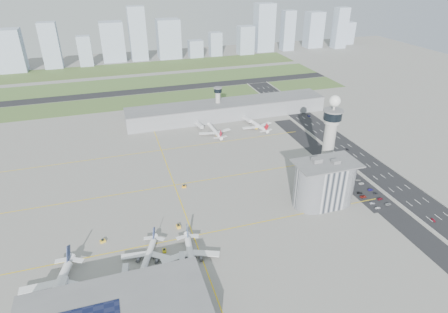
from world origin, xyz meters
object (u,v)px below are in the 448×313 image
object	(u,v)px
admin_building	(324,183)
tug_4	(218,135)
car_lot_9	(371,190)
car_lot_7	(380,199)
airplane_near_c	(190,253)
tug_0	(103,241)
car_hw_0	(433,220)
tug_3	(184,186)
car_lot_8	(376,193)
airplane_near_a	(56,285)
car_lot_3	(360,193)
airplane_far_b	(257,123)
car_lot_1	(372,203)
car_lot_2	(363,197)
tug_5	(256,128)
airplane_far_a	(215,129)
jet_bridge_near_1	(124,287)
jet_bridge_far_1	(244,118)
car_lot_10	(361,183)
car_hw_2	(309,116)
car_hw_4	(273,99)
tug_2	(178,226)
jet_bridge_far_0	(196,124)
car_lot_5	(346,181)
car_hw_1	(347,149)
control_tower	(330,135)
secondary_tower	(218,100)
car_lot_4	(350,186)
airplane_near_b	(147,254)
tug_1	(164,250)
car_lot_11	(358,180)
jet_bridge_near_2	(183,274)

from	to	relation	value
admin_building	tug_4	world-z (taller)	admin_building
car_lot_9	car_lot_7	bearing A→B (deg)	171.25
airplane_near_c	tug_0	world-z (taller)	airplane_near_c
car_lot_7	car_hw_0	xyz separation A→B (m)	(16.60, -30.41, -0.02)
tug_3	car_lot_8	xyz separation A→B (m)	(127.86, -49.45, -0.34)
airplane_near_a	car_lot_3	world-z (taller)	airplane_near_a
airplane_far_b	car_lot_1	xyz separation A→B (m)	(25.82, -144.67, -4.83)
car_lot_3	car_lot_2	bearing A→B (deg)	-179.92
tug_5	car_lot_8	xyz separation A→B (m)	(37.42, -133.35, -0.39)
airplane_far_a	tug_3	bearing A→B (deg)	147.66
admin_building	jet_bridge_near_1	size ratio (longest dim) A/B	3.00
jet_bridge_far_1	admin_building	bearing A→B (deg)	-10.00
airplane_far_b	tug_5	xyz separation A→B (m)	(-1.34, -1.52, -4.46)
tug_0	tug_3	bearing A→B (deg)	-68.58
car_lot_10	car_hw_2	size ratio (longest dim) A/B	1.08
admin_building	jet_bridge_near_1	xyz separation A→B (m)	(-134.99, -39.00, -12.45)
tug_0	car_hw_4	bearing A→B (deg)	-60.67
tug_2	tug_4	size ratio (longest dim) A/B	0.98
admin_building	car_hw_2	size ratio (longest dim) A/B	10.48
jet_bridge_near_1	jet_bridge_far_0	distance (m)	210.89
tug_5	car_lot_9	world-z (taller)	tug_5
admin_building	airplane_far_b	bearing A→B (deg)	87.43
tug_2	car_lot_5	xyz separation A→B (m)	(130.35, 15.41, -0.31)
car_lot_2	car_hw_4	bearing A→B (deg)	-8.18
car_hw_2	car_lot_7	bearing A→B (deg)	-100.13
airplane_far_b	car_hw_1	bearing A→B (deg)	-150.22
tug_0	car_lot_2	distance (m)	175.04
tug_2	car_lot_3	distance (m)	130.49
control_tower	tug_4	xyz separation A→B (m)	(-56.25, 96.11, -34.06)
secondary_tower	jet_bridge_near_1	bearing A→B (deg)	-118.17
admin_building	car_lot_5	size ratio (longest dim) A/B	10.75
airplane_far_a	tug_3	distance (m)	97.11
car_lot_10	car_hw_4	bearing A→B (deg)	-6.34
jet_bridge_far_1	car_lot_4	bearing A→B (deg)	1.94
airplane_near_b	car_lot_2	distance (m)	152.63
tug_1	tug_3	distance (m)	67.95
jet_bridge_far_0	car_hw_4	size ratio (longest dim) A/B	3.71
tug_3	car_hw_0	world-z (taller)	tug_3
airplane_near_c	tug_5	xyz separation A→B (m)	(102.85, 158.81, -4.49)
admin_building	tug_3	size ratio (longest dim) A/B	13.70
tug_2	car_lot_9	world-z (taller)	tug_2
control_tower	airplane_far_b	bearing A→B (deg)	97.82
car_lot_9	car_lot_8	bearing A→B (deg)	-175.41
airplane_near_a	airplane_near_b	size ratio (longest dim) A/B	1.26
admin_building	car_lot_11	bearing A→B (deg)	22.06
car_lot_5	car_lot_9	distance (m)	18.85
car_lot_10	jet_bridge_near_2	bearing A→B (deg)	107.48
airplane_near_c	car_lot_2	world-z (taller)	airplane_near_c
jet_bridge_far_0	tug_5	size ratio (longest dim) A/B	4.33
control_tower	car_lot_11	world-z (taller)	control_tower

